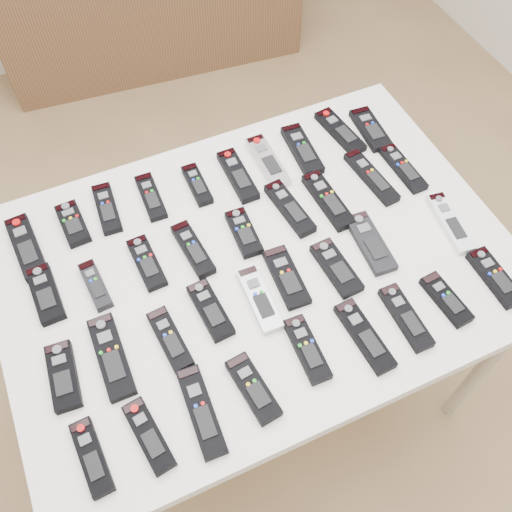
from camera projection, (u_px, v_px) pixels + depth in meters
name	position (u px, v px, depth m)	size (l,w,h in m)	color
ground	(226.00, 370.00, 2.07)	(4.00, 4.00, 0.00)	#8C6547
table	(256.00, 273.00, 1.46)	(1.25, 0.88, 0.78)	white
remote_0	(27.00, 247.00, 1.41)	(0.06, 0.20, 0.02)	black
remote_1	(73.00, 224.00, 1.46)	(0.06, 0.13, 0.02)	black
remote_2	(107.00, 208.00, 1.48)	(0.05, 0.16, 0.02)	black
remote_3	(151.00, 197.00, 1.51)	(0.05, 0.16, 0.02)	black
remote_4	(197.00, 185.00, 1.53)	(0.04, 0.14, 0.02)	black
remote_5	(238.00, 175.00, 1.55)	(0.05, 0.18, 0.02)	black
remote_6	(268.00, 162.00, 1.57)	(0.05, 0.19, 0.02)	#B7B7BC
remote_7	(302.00, 150.00, 1.60)	(0.06, 0.19, 0.02)	black
remote_8	(340.00, 132.00, 1.64)	(0.05, 0.19, 0.02)	black
remote_9	(370.00, 129.00, 1.65)	(0.06, 0.17, 0.02)	black
remote_10	(46.00, 294.00, 1.34)	(0.06, 0.16, 0.02)	black
remote_11	(96.00, 285.00, 1.36)	(0.04, 0.14, 0.02)	black
remote_12	(147.00, 263.00, 1.39)	(0.05, 0.16, 0.02)	black
remote_13	(193.00, 249.00, 1.41)	(0.05, 0.17, 0.02)	black
remote_14	(244.00, 233.00, 1.44)	(0.05, 0.14, 0.02)	black
remote_15	(290.00, 208.00, 1.48)	(0.05, 0.18, 0.02)	black
remote_16	(328.00, 200.00, 1.50)	(0.05, 0.20, 0.02)	black
remote_17	(371.00, 177.00, 1.54)	(0.05, 0.20, 0.02)	black
remote_18	(403.00, 168.00, 1.56)	(0.05, 0.18, 0.02)	black
remote_19	(63.00, 376.00, 1.23)	(0.06, 0.16, 0.02)	black
remote_20	(111.00, 357.00, 1.25)	(0.06, 0.20, 0.02)	black
remote_21	(170.00, 339.00, 1.28)	(0.05, 0.16, 0.02)	black
remote_22	(210.00, 310.00, 1.32)	(0.05, 0.16, 0.02)	black
remote_23	(260.00, 299.00, 1.34)	(0.05, 0.18, 0.02)	#B7B7BC
remote_24	(286.00, 277.00, 1.37)	(0.06, 0.17, 0.02)	black
remote_25	(336.00, 268.00, 1.38)	(0.06, 0.16, 0.02)	black
remote_26	(370.00, 243.00, 1.42)	(0.06, 0.18, 0.02)	black
remote_27	(450.00, 223.00, 1.46)	(0.05, 0.19, 0.02)	silver
remote_28	(92.00, 457.00, 1.14)	(0.05, 0.16, 0.02)	black
remote_29	(149.00, 436.00, 1.16)	(0.05, 0.16, 0.02)	black
remote_30	(201.00, 411.00, 1.19)	(0.05, 0.20, 0.02)	black
remote_31	(253.00, 388.00, 1.21)	(0.05, 0.16, 0.02)	black
remote_32	(307.00, 349.00, 1.26)	(0.05, 0.16, 0.02)	black
remote_33	(364.00, 336.00, 1.28)	(0.05, 0.19, 0.02)	black
remote_34	(406.00, 317.00, 1.31)	(0.05, 0.17, 0.02)	black
remote_35	(446.00, 299.00, 1.33)	(0.05, 0.14, 0.02)	black
remote_36	(495.00, 277.00, 1.37)	(0.05, 0.16, 0.02)	black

